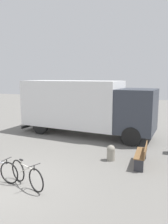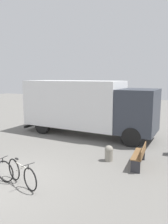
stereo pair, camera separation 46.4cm
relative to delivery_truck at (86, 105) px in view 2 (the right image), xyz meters
The scene contains 5 objects.
ground_plane 7.04m from the delivery_truck, 87.95° to the right, with size 60.00×60.00×0.00m, color slate.
delivery_truck is the anchor object (origin of this frame).
park_bench 5.41m from the delivery_truck, 41.12° to the right, with size 0.50×1.50×0.81m.
bicycle_far 6.84m from the delivery_truck, 82.60° to the right, with size 1.67×0.67×0.84m.
bollard_near_bench 4.60m from the delivery_truck, 52.18° to the right, with size 0.35×0.35×0.66m.
Camera 2 is at (5.29, -4.87, 3.44)m, focal length 35.00 mm.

